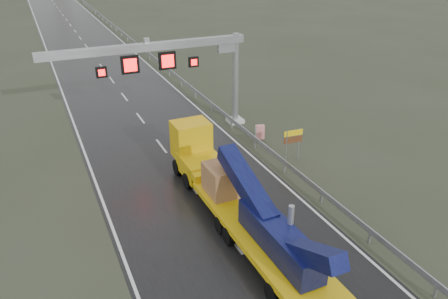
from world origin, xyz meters
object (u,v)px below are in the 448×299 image
sign_gantry (177,61)px  striped_barrier (260,132)px  heavy_haul_truck (234,194)px  exit_sign_pair (293,139)px

sign_gantry → striped_barrier: bearing=-36.5°
heavy_haul_truck → striped_barrier: size_ratio=15.85×
heavy_haul_truck → striped_barrier: heavy_haul_truck is taller
sign_gantry → heavy_haul_truck: (-1.23, -12.35, -4.05)m
heavy_haul_truck → exit_sign_pair: (6.48, 4.48, 0.07)m
heavy_haul_truck → striped_barrier: bearing=53.3°
sign_gantry → heavy_haul_truck: bearing=-95.7°
sign_gantry → striped_barrier: size_ratio=13.74×
heavy_haul_truck → exit_sign_pair: size_ratio=7.40×
sign_gantry → striped_barrier: 8.07m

